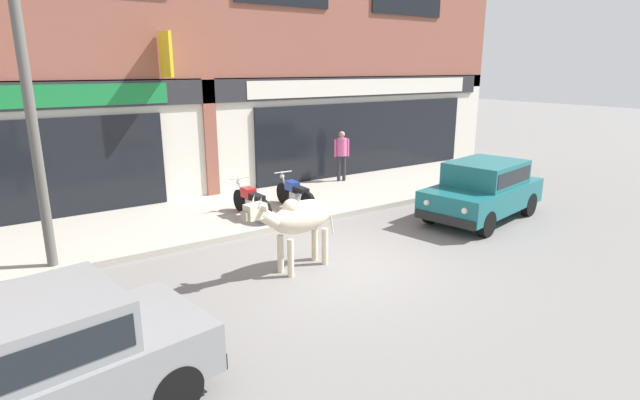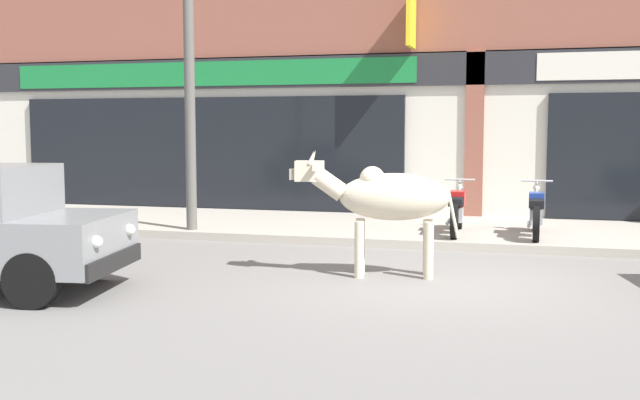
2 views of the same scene
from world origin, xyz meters
The scene contains 6 objects.
ground_plane centered at (0.00, 0.00, 0.00)m, with size 90.00×90.00×0.00m, color slate.
sidewalk centered at (0.00, 4.02, 0.07)m, with size 19.00×3.63×0.14m, color #A8A093.
cow centered at (-0.71, 0.02, 1.01)m, with size 2.14×0.77×1.61m.
motorcycle_0 centered at (-0.10, 3.20, 0.52)m, with size 0.52×1.81×0.88m.
motorcycle_1 centered at (1.17, 3.23, 0.52)m, with size 0.52×1.81×0.88m.
utility_pole centered at (-4.56, 2.50, 2.84)m, with size 0.18×0.18×5.40m, color #595651.
Camera 2 is at (0.96, -9.29, 1.89)m, focal length 42.00 mm.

